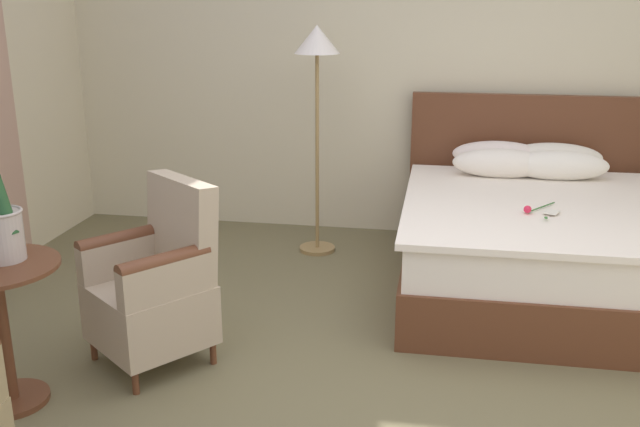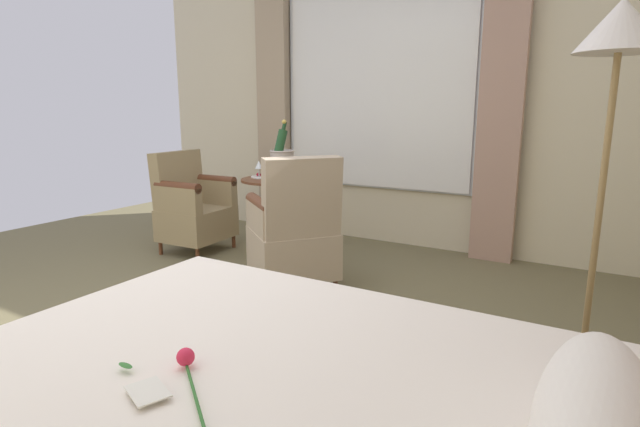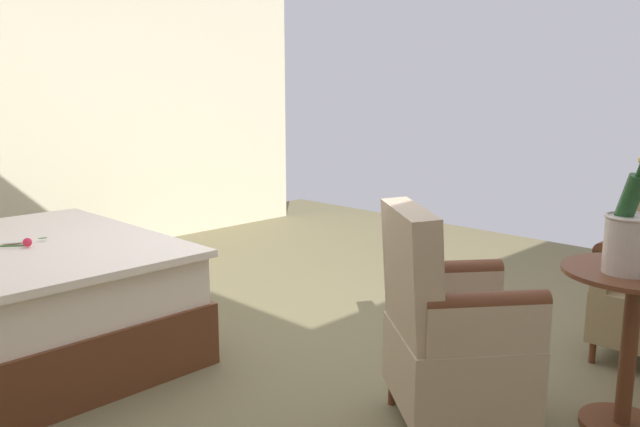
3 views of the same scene
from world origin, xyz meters
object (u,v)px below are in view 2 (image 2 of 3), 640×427
object	(u,v)px
snack_plate	(259,176)
armchair_by_window	(294,235)
champagne_bucket	(282,161)
side_table_round	(277,211)
wine_glass_near_bucket	(274,165)
floor_lamp_brass	(616,74)
armchair_facing_bed	(193,207)
wine_glass_near_edge	(259,166)

from	to	relation	value
snack_plate	armchair_by_window	bearing A→B (deg)	52.96
champagne_bucket	armchair_by_window	xyz separation A→B (m)	(0.54, 0.47, -0.45)
side_table_round	wine_glass_near_bucket	bearing A→B (deg)	-137.47
floor_lamp_brass	wine_glass_near_bucket	distance (m)	2.88
floor_lamp_brass	champagne_bucket	distance (m)	2.65
wine_glass_near_bucket	snack_plate	distance (m)	0.17
snack_plate	armchair_facing_bed	size ratio (longest dim) A/B	0.16
wine_glass_near_edge	champagne_bucket	bearing A→B (deg)	103.06
floor_lamp_brass	side_table_round	world-z (taller)	floor_lamp_brass
floor_lamp_brass	armchair_by_window	distance (m)	2.21
side_table_round	champagne_bucket	bearing A→B (deg)	73.67
armchair_facing_bed	floor_lamp_brass	bearing A→B (deg)	73.41
wine_glass_near_bucket	floor_lamp_brass	bearing A→B (deg)	64.27
armchair_facing_bed	champagne_bucket	bearing A→B (deg)	96.08
champagne_bucket	wine_glass_near_bucket	xyz separation A→B (m)	(-0.13, -0.17, -0.06)
side_table_round	champagne_bucket	distance (m)	0.44
champagne_bucket	wine_glass_near_bucket	world-z (taller)	champagne_bucket
side_table_round	armchair_by_window	size ratio (longest dim) A/B	0.73
floor_lamp_brass	wine_glass_near_edge	bearing A→B (deg)	-112.07
floor_lamp_brass	champagne_bucket	bearing A→B (deg)	-114.76
side_table_round	wine_glass_near_bucket	xyz separation A→B (m)	(-0.11, -0.10, 0.38)
floor_lamp_brass	armchair_facing_bed	size ratio (longest dim) A/B	1.86
wine_glass_near_edge	armchair_facing_bed	bearing A→B (deg)	-85.89
floor_lamp_brass	champagne_bucket	size ratio (longest dim) A/B	3.50
floor_lamp_brass	champagne_bucket	world-z (taller)	floor_lamp_brass
side_table_round	wine_glass_near_edge	bearing A→B (deg)	-62.62
wine_glass_near_edge	armchair_by_window	distance (m)	0.93
side_table_round	wine_glass_near_edge	distance (m)	0.42
snack_plate	armchair_facing_bed	distance (m)	0.79
wine_glass_near_bucket	armchair_by_window	xyz separation A→B (m)	(0.67, 0.65, -0.40)
wine_glass_near_edge	floor_lamp_brass	bearing A→B (deg)	67.93
champagne_bucket	armchair_facing_bed	world-z (taller)	champagne_bucket
side_table_round	armchair_facing_bed	world-z (taller)	armchair_facing_bed
side_table_round	armchair_facing_bed	distance (m)	0.89
floor_lamp_brass	armchair_facing_bed	world-z (taller)	floor_lamp_brass
armchair_by_window	floor_lamp_brass	bearing A→B (deg)	73.77
armchair_facing_bed	wine_glass_near_bucket	bearing A→B (deg)	106.80
side_table_round	champagne_bucket	xyz separation A→B (m)	(0.02, 0.07, 0.44)
wine_glass_near_bucket	armchair_by_window	world-z (taller)	armchair_by_window
armchair_facing_bed	snack_plate	bearing A→B (deg)	97.98
side_table_round	wine_glass_near_edge	world-z (taller)	wine_glass_near_edge
floor_lamp_brass	side_table_round	size ratio (longest dim) A/B	2.37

